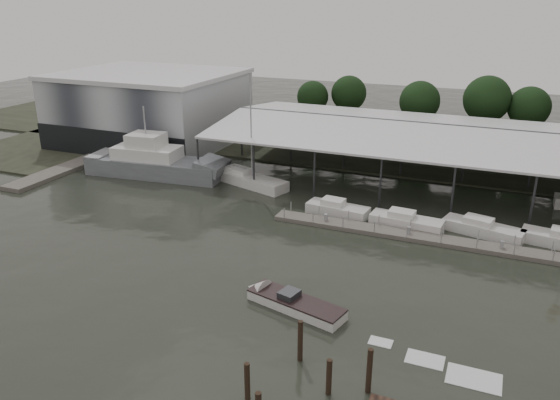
% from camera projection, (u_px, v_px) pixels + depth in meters
% --- Properties ---
extents(ground, '(200.00, 200.00, 0.00)m').
position_uv_depth(ground, '(222.00, 256.00, 46.69)').
color(ground, '#252A22').
rests_on(ground, ground).
extents(land_strip_far, '(140.00, 30.00, 0.30)m').
position_uv_depth(land_strip_far, '(354.00, 141.00, 82.93)').
color(land_strip_far, '#3A3E2E').
rests_on(land_strip_far, ground).
extents(land_strip_west, '(20.00, 40.00, 0.30)m').
position_uv_depth(land_strip_west, '(90.00, 134.00, 86.97)').
color(land_strip_west, '#3A3E2E').
rests_on(land_strip_west, ground).
extents(storage_warehouse, '(24.50, 20.50, 10.50)m').
position_uv_depth(storage_warehouse, '(150.00, 108.00, 80.77)').
color(storage_warehouse, '#ABB1B6').
rests_on(storage_warehouse, ground).
extents(covered_boat_shed, '(58.24, 24.00, 6.96)m').
position_uv_depth(covered_boat_shed, '(467.00, 133.00, 62.59)').
color(covered_boat_shed, silver).
rests_on(covered_boat_shed, ground).
extents(trawler_dock, '(3.00, 18.00, 0.50)m').
position_uv_depth(trawler_dock, '(67.00, 168.00, 69.50)').
color(trawler_dock, '#646058').
rests_on(trawler_dock, ground).
extents(floating_dock, '(28.00, 2.00, 1.40)m').
position_uv_depth(floating_dock, '(419.00, 237.00, 49.86)').
color(floating_dock, '#646058').
rests_on(floating_dock, ground).
extents(grey_trawler, '(18.10, 6.66, 8.84)m').
position_uv_depth(grey_trawler, '(156.00, 163.00, 67.00)').
color(grey_trawler, slate).
rests_on(grey_trawler, ground).
extents(white_sailboat, '(10.55, 5.62, 13.04)m').
position_uv_depth(white_sailboat, '(248.00, 179.00, 64.03)').
color(white_sailboat, silver).
rests_on(white_sailboat, ground).
extents(speedboat_underway, '(18.75, 6.32, 2.00)m').
position_uv_depth(speedboat_underway, '(288.00, 301.00, 39.04)').
color(speedboat_underway, silver).
rests_on(speedboat_underway, ground).
extents(moored_cruiser_0, '(6.50, 2.87, 1.70)m').
position_uv_depth(moored_cruiser_0, '(337.00, 209.00, 55.25)').
color(moored_cruiser_0, silver).
rests_on(moored_cruiser_0, ground).
extents(moored_cruiser_1, '(7.03, 2.78, 1.70)m').
position_uv_depth(moored_cruiser_1, '(406.00, 221.00, 52.26)').
color(moored_cruiser_1, silver).
rests_on(moored_cruiser_1, ground).
extents(moored_cruiser_2, '(7.55, 3.88, 1.70)m').
position_uv_depth(moored_cruiser_2, '(482.00, 228.00, 50.67)').
color(moored_cruiser_2, silver).
rests_on(moored_cruiser_2, ground).
extents(mooring_pilings, '(6.75, 7.25, 3.65)m').
position_uv_depth(mooring_pilings, '(310.00, 390.00, 29.37)').
color(mooring_pilings, '#2D2116').
rests_on(mooring_pilings, ground).
extents(horizon_tree_line, '(72.55, 9.97, 11.56)m').
position_uv_depth(horizon_tree_line, '(538.00, 105.00, 76.83)').
color(horizon_tree_line, '#2F1F15').
rests_on(horizon_tree_line, ground).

